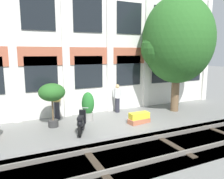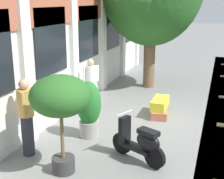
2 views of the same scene
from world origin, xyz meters
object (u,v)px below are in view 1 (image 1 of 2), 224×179
at_px(potted_plant_terracotta_small, 52,94).
at_px(resident_watching_tracks, 57,101).
at_px(potted_plant_square_trough, 139,118).
at_px(scooter_near_curb, 81,123).
at_px(resident_by_doorway, 117,97).
at_px(potted_plant_fluted_column, 88,106).
at_px(broadleaf_tree, 178,42).

height_order(potted_plant_terracotta_small, resident_watching_tracks, potted_plant_terracotta_small).
height_order(potted_plant_square_trough, scooter_near_curb, scooter_near_curb).
bearing_deg(potted_plant_terracotta_small, resident_by_doorway, 14.80).
relative_size(potted_plant_square_trough, potted_plant_fluted_column, 0.78).
xyz_separation_m(broadleaf_tree, potted_plant_terracotta_small, (-6.74, 0.16, -2.35)).
relative_size(broadleaf_tree, scooter_near_curb, 4.88).
distance_m(potted_plant_terracotta_small, resident_watching_tracks, 1.26).
distance_m(potted_plant_square_trough, potted_plant_fluted_column, 2.51).
height_order(broadleaf_tree, potted_plant_square_trough, broadleaf_tree).
distance_m(potted_plant_square_trough, resident_by_doorway, 2.23).
height_order(potted_plant_fluted_column, resident_watching_tracks, resident_watching_tracks).
distance_m(potted_plant_fluted_column, resident_watching_tracks, 1.59).
relative_size(resident_by_doorway, resident_watching_tracks, 0.92).
height_order(potted_plant_square_trough, potted_plant_fluted_column, potted_plant_fluted_column).
xyz_separation_m(scooter_near_curb, resident_by_doorway, (2.78, 2.29, 0.40)).
height_order(potted_plant_square_trough, potted_plant_terracotta_small, potted_plant_terracotta_small).
bearing_deg(potted_plant_terracotta_small, scooter_near_curb, -55.86).
bearing_deg(resident_by_doorway, scooter_near_curb, -4.92).
relative_size(potted_plant_terracotta_small, scooter_near_curb, 1.52).
distance_m(potted_plant_fluted_column, resident_by_doorway, 2.12).
relative_size(potted_plant_square_trough, resident_by_doorway, 0.71).
distance_m(potted_plant_square_trough, scooter_near_curb, 2.86).
distance_m(broadleaf_tree, scooter_near_curb, 6.86).
relative_size(potted_plant_terracotta_small, resident_watching_tracks, 1.15).
relative_size(scooter_near_curb, resident_by_doorway, 0.82).
bearing_deg(potted_plant_square_trough, resident_watching_tracks, 146.39).
bearing_deg(resident_watching_tracks, broadleaf_tree, 54.56).
bearing_deg(potted_plant_terracotta_small, potted_plant_fluted_column, 6.12).
distance_m(broadleaf_tree, resident_watching_tracks, 7.09).
xyz_separation_m(potted_plant_square_trough, potted_plant_terracotta_small, (-3.75, 1.18, 1.24)).
xyz_separation_m(potted_plant_square_trough, potted_plant_fluted_column, (-2.05, 1.36, 0.50)).
xyz_separation_m(broadleaf_tree, resident_by_doorway, (-3.06, 1.13, -3.00)).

